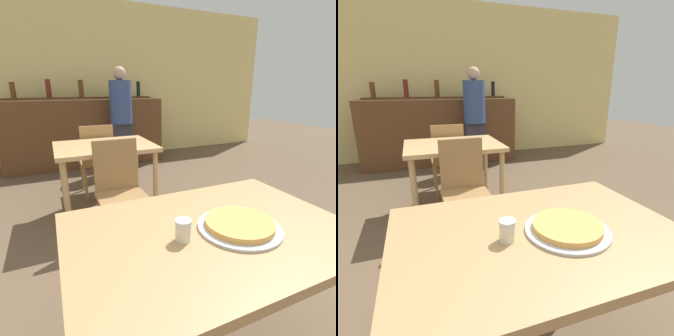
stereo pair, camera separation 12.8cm
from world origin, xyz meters
TOP-DOWN VIEW (x-y plane):
  - wall_back at (0.00, 4.39)m, footprint 8.00×0.05m
  - dining_table_near at (0.00, 0.00)m, footprint 1.18×0.81m
  - dining_table_far at (-0.08, 1.83)m, footprint 0.96×0.77m
  - bar_counter at (0.00, 3.89)m, footprint 2.60×0.56m
  - bar_back_shelf at (-0.03, 4.03)m, footprint 2.39×0.24m
  - chair_far_side_front at (-0.08, 1.28)m, footprint 0.40×0.40m
  - chair_far_side_back at (-0.08, 2.38)m, footprint 0.40×0.40m
  - pizza_tray at (0.10, -0.05)m, footprint 0.34×0.34m
  - cheese_shaker at (-0.15, -0.03)m, footprint 0.06×0.06m
  - person_standing at (0.49, 3.31)m, footprint 0.34×0.34m

SIDE VIEW (x-z plane):
  - chair_far_side_front at x=-0.08m, z-range 0.06..0.97m
  - chair_far_side_back at x=-0.08m, z-range 0.06..0.97m
  - bar_counter at x=0.00m, z-range 0.00..1.13m
  - dining_table_far at x=-0.08m, z-range 0.29..1.06m
  - dining_table_near at x=0.00m, z-range 0.30..1.07m
  - pizza_tray at x=0.10m, z-range 0.76..0.80m
  - cheese_shaker at x=-0.15m, z-range 0.76..0.85m
  - person_standing at x=0.49m, z-range 0.07..1.69m
  - bar_back_shelf at x=-0.03m, z-range 1.03..1.35m
  - wall_back at x=0.00m, z-range 0.00..2.80m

